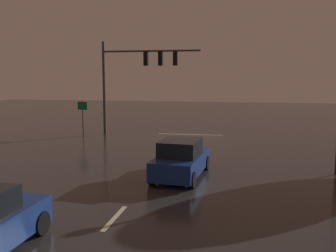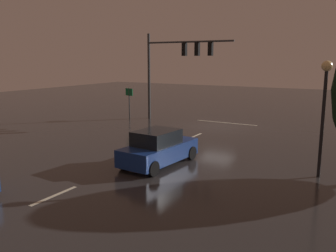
{
  "view_description": "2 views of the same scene",
  "coord_description": "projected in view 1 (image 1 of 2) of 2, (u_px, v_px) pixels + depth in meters",
  "views": [
    {
      "loc": [
        -3.9,
        27.13,
        4.48
      ],
      "look_at": [
        0.36,
        5.25,
        1.56
      ],
      "focal_mm": 40.91,
      "sensor_mm": 36.0,
      "label": 1
    },
    {
      "loc": [
        -9.92,
        24.86,
        4.99
      ],
      "look_at": [
        0.38,
        6.81,
        1.11
      ],
      "focal_mm": 38.41,
      "sensor_mm": 36.0,
      "label": 2
    }
  ],
  "objects": [
    {
      "name": "ground_plane",
      "position": [
        187.0,
        138.0,
        27.72
      ],
      "size": [
        80.0,
        80.0,
        0.0
      ],
      "primitive_type": "plane",
      "color": "#2D2B2B"
    },
    {
      "name": "stop_bar",
      "position": [
        190.0,
        134.0,
        29.55
      ],
      "size": [
        5.0,
        0.16,
        0.01
      ],
      "primitive_type": "cube",
      "color": "beige",
      "rests_on": "ground_plane"
    },
    {
      "name": "lane_dash_mid",
      "position": [
        156.0,
        172.0,
        17.99
      ],
      "size": [
        0.16,
        2.2,
        0.01
      ],
      "primitive_type": "cube",
      "rotation": [
        0.0,
        0.0,
        1.57
      ],
      "color": "beige",
      "rests_on": "ground_plane"
    },
    {
      "name": "car_approaching",
      "position": [
        181.0,
        159.0,
        17.02
      ],
      "size": [
        2.22,
        4.49,
        1.7
      ],
      "color": "navy",
      "rests_on": "ground_plane"
    },
    {
      "name": "traffic_signal_assembly",
      "position": [
        137.0,
        69.0,
        28.48
      ],
      "size": [
        7.47,
        0.47,
        7.05
      ],
      "color": "#383A3D",
      "rests_on": "ground_plane"
    },
    {
      "name": "route_sign",
      "position": [
        83.0,
        111.0,
        28.65
      ],
      "size": [
        0.88,
        0.31,
        2.62
      ],
      "color": "#383A3D",
      "rests_on": "ground_plane"
    },
    {
      "name": "lane_dash_near",
      "position": [
        115.0,
        218.0,
        12.15
      ],
      "size": [
        0.16,
        2.2,
        0.01
      ],
      "primitive_type": "cube",
      "rotation": [
        0.0,
        0.0,
        1.57
      ],
      "color": "beige",
      "rests_on": "ground_plane"
    },
    {
      "name": "lane_dash_far",
      "position": [
        178.0,
        148.0,
        23.83
      ],
      "size": [
        0.16,
        2.2,
        0.01
      ],
      "primitive_type": "cube",
      "rotation": [
        0.0,
        0.0,
        1.57
      ],
      "color": "beige",
      "rests_on": "ground_plane"
    }
  ]
}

